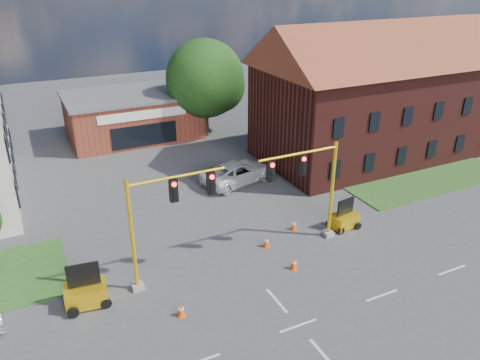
{
  "coord_description": "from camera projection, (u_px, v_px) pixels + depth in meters",
  "views": [
    {
      "loc": [
        -9.91,
        -14.07,
        15.22
      ],
      "look_at": [
        1.86,
        10.0,
        3.0
      ],
      "focal_mm": 35.0,
      "sensor_mm": 36.0,
      "label": 1
    }
  ],
  "objects": [
    {
      "name": "brick_shop",
      "position": [
        133.0,
        115.0,
        45.38
      ],
      "size": [
        12.4,
        8.4,
        4.3
      ],
      "color": "maroon",
      "rests_on": "ground"
    },
    {
      "name": "cone_c",
      "position": [
        294.0,
        264.0,
        25.74
      ],
      "size": [
        0.4,
        0.4,
        0.7
      ],
      "color": "#FF4E0D",
      "rests_on": "ground"
    },
    {
      "name": "cone_a",
      "position": [
        181.0,
        310.0,
        22.26
      ],
      "size": [
        0.4,
        0.4,
        0.7
      ],
      "color": "#FF4E0D",
      "rests_on": "ground"
    },
    {
      "name": "cone_b",
      "position": [
        267.0,
        242.0,
        27.79
      ],
      "size": [
        0.4,
        0.4,
        0.7
      ],
      "color": "#FF4E0D",
      "rests_on": "ground"
    },
    {
      "name": "trailer_east",
      "position": [
        344.0,
        219.0,
        29.76
      ],
      "size": [
        1.85,
        1.37,
        1.93
      ],
      "rotation": [
        0.0,
        0.0,
        0.15
      ],
      "color": "yellow",
      "rests_on": "ground"
    },
    {
      "name": "townhouse_row",
      "position": [
        380.0,
        87.0,
        39.59
      ],
      "size": [
        21.0,
        11.0,
        11.5
      ],
      "color": "#471915",
      "rests_on": "ground"
    },
    {
      "name": "cone_d",
      "position": [
        294.0,
        225.0,
        29.62
      ],
      "size": [
        0.4,
        0.4,
        0.7
      ],
      "color": "#FF4E0D",
      "rests_on": "ground"
    },
    {
      "name": "trailer_west",
      "position": [
        86.0,
        293.0,
        22.88
      ],
      "size": [
        2.13,
        1.55,
        2.26
      ],
      "rotation": [
        0.0,
        0.0,
        -0.12
      ],
      "color": "yellow",
      "rests_on": "ground"
    },
    {
      "name": "tree_large",
      "position": [
        209.0,
        81.0,
        44.41
      ],
      "size": [
        7.78,
        7.41,
        9.35
      ],
      "color": "#362013",
      "rests_on": "ground"
    },
    {
      "name": "signal_mast_east",
      "position": [
        310.0,
        183.0,
        26.79
      ],
      "size": [
        5.3,
        0.6,
        6.2
      ],
      "color": "gray",
      "rests_on": "ground"
    },
    {
      "name": "pickup_white",
      "position": [
        238.0,
        172.0,
        36.0
      ],
      "size": [
        6.45,
        4.12,
        1.66
      ],
      "primitive_type": "imported",
      "rotation": [
        0.0,
        0.0,
        1.82
      ],
      "color": "white",
      "rests_on": "ground"
    },
    {
      "name": "grass_verge_ne",
      "position": [
        432.0,
        182.0,
        36.31
      ],
      "size": [
        14.0,
        4.0,
        0.08
      ],
      "primitive_type": "cube",
      "color": "#2E501E",
      "rests_on": "ground"
    },
    {
      "name": "ground",
      "position": [
        298.0,
        326.0,
        21.78
      ],
      "size": [
        120.0,
        120.0,
        0.0
      ],
      "primitive_type": "plane",
      "color": "#47474A",
      "rests_on": "ground"
    },
    {
      "name": "signal_mast_west",
      "position": [
        163.0,
        216.0,
        23.31
      ],
      "size": [
        5.3,
        0.6,
        6.2
      ],
      "color": "gray",
      "rests_on": "ground"
    }
  ]
}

